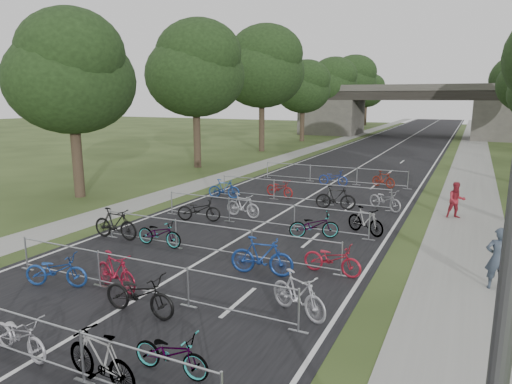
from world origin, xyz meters
The scene contains 42 objects.
road centered at (0.00, 50.00, 0.01)m, with size 11.00×140.00×0.01m, color black.
sidewalk_right centered at (8.00, 50.00, 0.01)m, with size 3.00×140.00×0.01m, color gray.
sidewalk_left centered at (-7.50, 50.00, 0.01)m, with size 2.00×140.00×0.01m, color gray.
lane_markings centered at (0.00, 50.00, 0.00)m, with size 0.12×140.00×0.00m, color silver.
overpass_bridge centered at (0.00, 65.00, 3.53)m, with size 31.00×8.00×7.05m.
tree_left_0 centered at (-11.39, 15.93, 6.49)m, with size 6.72×6.72×10.25m.
tree_left_1 centered at (-11.39, 27.93, 7.30)m, with size 7.56×7.56×11.53m.
tree_left_2 centered at (-11.39, 39.93, 8.12)m, with size 8.40×8.40×12.81m.
tree_left_3 centered at (-11.39, 51.93, 6.49)m, with size 6.72×6.72×10.25m.
tree_left_4 centered at (-11.39, 63.93, 7.30)m, with size 7.56×7.56×11.53m.
tree_left_5 centered at (-11.39, 75.93, 8.12)m, with size 8.40×8.40×12.81m.
tree_left_6 centered at (-11.39, 87.93, 6.49)m, with size 6.72×6.72×10.25m.
tree_right_6 centered at (13.11, 87.93, 6.92)m, with size 7.17×7.17×10.93m.
barrier_row_1 centered at (0.00, 3.60, 0.55)m, with size 9.70×0.08×1.10m.
barrier_row_2 centered at (0.00, 7.20, 0.55)m, with size 9.70×0.08×1.10m.
barrier_row_3 centered at (0.00, 11.00, 0.55)m, with size 9.70×0.08×1.10m.
barrier_row_4 centered at (0.00, 15.00, 0.55)m, with size 9.70×0.08×1.10m.
barrier_row_5 centered at (0.00, 20.00, 0.55)m, with size 9.70×0.08×1.10m.
barrier_row_6 centered at (0.00, 26.00, 0.55)m, with size 9.70×0.08×1.10m.
bike_5 centered at (-0.38, 3.71, 0.47)m, with size 0.62×1.78×0.94m, color #A9A7AE.
bike_6 centered at (1.91, 3.69, 0.56)m, with size 0.52×1.86×1.12m, color #9EA0A5.
bike_7 centered at (2.90, 4.56, 0.45)m, with size 0.60×1.72×0.90m, color #9EA0A5.
bike_8 centered at (-2.65, 6.65, 0.49)m, with size 0.66×1.88×0.99m, color navy.
bike_9 centered at (-0.94, 7.23, 0.55)m, with size 0.52×1.83×1.10m, color maroon.
bike_10 centered at (0.68, 6.30, 0.55)m, with size 0.74×2.11×1.11m, color black.
bike_11 centered at (4.30, 8.00, 0.56)m, with size 0.53×1.88×1.13m, color #ABABB2.
bike_12 centered at (-4.30, 10.91, 0.61)m, with size 0.57×2.02×1.21m, color black.
bike_13 centered at (-2.21, 10.92, 0.50)m, with size 0.66×1.89×0.99m, color #9EA0A5.
bike_14 centered at (2.36, 10.01, 0.61)m, with size 0.57×2.02×1.21m, color navy.
bike_15 centered at (4.30, 11.02, 0.49)m, with size 0.65×1.88×0.99m, color maroon.
bike_16 centered at (-2.79, 14.52, 0.51)m, with size 0.68×1.95×1.03m, color black.
bike_17 centered at (-1.35, 15.96, 0.54)m, with size 0.51×1.80×1.08m, color #AEAFB6.
bike_18 centered at (2.60, 14.33, 0.51)m, with size 0.67×1.94×1.02m, color #9EA0A5.
bike_19 centered at (4.30, 15.73, 0.55)m, with size 0.51×1.82×1.09m, color #9EA0A5.
bike_20 centered at (-4.09, 19.07, 0.52)m, with size 0.49×1.74×1.05m, color navy.
bike_21 centered at (-1.48, 20.68, 0.48)m, with size 0.63×1.82×0.96m, color maroon.
bike_22 centered at (2.08, 19.24, 0.58)m, with size 0.55×1.94×1.17m, color black.
bike_23 centered at (4.30, 20.13, 0.51)m, with size 0.68×1.95×1.03m, color #93939A.
bike_26 centered at (0.26, 25.16, 0.49)m, with size 0.65×1.86×0.98m, color navy.
bike_27 centered at (3.18, 25.93, 0.50)m, with size 0.47×1.65×0.99m, color maroon.
pedestrian_a centered at (8.84, 11.96, 0.91)m, with size 0.67×0.44×1.82m, color #343E4E.
pedestrian_b centered at (7.46, 19.98, 0.83)m, with size 0.80×0.63×1.65m, color maroon.
Camera 1 is at (7.93, -2.08, 5.42)m, focal length 32.00 mm.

